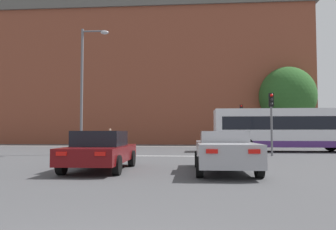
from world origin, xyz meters
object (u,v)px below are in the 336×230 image
car_saloon_left (101,150)px  traffic_light_far_right (241,118)px  street_lamp_junction (86,79)px  pedestrian_walking_east (256,136)px  traffic_light_near_right (271,113)px  pedestrian_walking_west (268,136)px  pedestrian_waiting (110,136)px  bus_crossing_lead (290,129)px  car_roadster_right (224,151)px

car_saloon_left → traffic_light_far_right: 21.52m
street_lamp_junction → pedestrian_walking_east: 18.49m
traffic_light_near_right → pedestrian_walking_west: bearing=78.3°
traffic_light_near_right → pedestrian_walking_west: (2.68, 12.89, -1.49)m
street_lamp_junction → pedestrian_walking_west: 19.09m
traffic_light_far_right → pedestrian_waiting: size_ratio=2.32×
street_lamp_junction → pedestrian_waiting: (-1.68, 12.58, -3.68)m
bus_crossing_lead → traffic_light_near_right: traffic_light_near_right is taller
bus_crossing_lead → pedestrian_walking_west: 8.56m
pedestrian_waiting → traffic_light_far_right: bearing=175.3°
bus_crossing_lead → traffic_light_near_right: size_ratio=2.89×
pedestrian_walking_west → traffic_light_far_right: bearing=2.1°
street_lamp_junction → pedestrian_walking_west: bearing=42.2°
car_roadster_right → bus_crossing_lead: 13.58m
pedestrian_waiting → pedestrian_walking_east: (14.46, 0.27, 0.02)m
traffic_light_far_right → bus_crossing_lead: bearing=-74.0°
car_saloon_left → traffic_light_far_right: (7.93, 19.91, 1.98)m
car_roadster_right → pedestrian_waiting: 22.81m
bus_crossing_lead → pedestrian_walking_east: 8.84m
pedestrian_walking_east → pedestrian_walking_west: (1.09, -0.27, -0.03)m
traffic_light_far_right → pedestrian_walking_east: 2.49m
car_saloon_left → street_lamp_junction: street_lamp_junction is taller
traffic_light_near_right → street_lamp_junction: size_ratio=0.47×
car_saloon_left → traffic_light_far_right: bearing=67.4°
street_lamp_junction → pedestrian_walking_west: street_lamp_junction is taller
traffic_light_far_right → pedestrian_walking_east: (1.56, 0.99, -1.67)m
bus_crossing_lead → pedestrian_waiting: (-15.15, 8.52, -0.59)m
traffic_light_near_right → pedestrian_waiting: (-12.87, 12.88, -1.47)m
bus_crossing_lead → traffic_light_far_right: size_ratio=2.64×
car_roadster_right → bus_crossing_lead: bearing=64.4°
car_roadster_right → pedestrian_walking_east: size_ratio=2.76×
car_roadster_right → street_lamp_junction: (-7.71, 8.21, 3.98)m
traffic_light_far_right → traffic_light_near_right: bearing=-90.1°
pedestrian_walking_east → pedestrian_walking_west: pedestrian_walking_east is taller
car_roadster_right → pedestrian_waiting: bearing=113.9°
traffic_light_near_right → street_lamp_junction: street_lamp_junction is taller
traffic_light_near_right → pedestrian_walking_east: (1.59, 13.15, -1.45)m
car_saloon_left → pedestrian_walking_east: (9.49, 20.90, 0.31)m
traffic_light_far_right → pedestrian_walking_west: (2.65, 0.72, -1.70)m
bus_crossing_lead → traffic_light_far_right: bearing=-164.0°
bus_crossing_lead → pedestrian_walking_west: (0.41, 8.53, -0.60)m
bus_crossing_lead → pedestrian_walking_east: bus_crossing_lead is taller
car_roadster_right → pedestrian_walking_east: pedestrian_walking_east is taller
car_roadster_right → pedestrian_walking_east: (5.07, 21.06, 0.32)m
traffic_light_near_right → pedestrian_walking_east: traffic_light_near_right is taller
bus_crossing_lead → pedestrian_waiting: size_ratio=6.12×
pedestrian_walking_west → car_saloon_left: bearing=49.7°
bus_crossing_lead → traffic_light_far_right: traffic_light_far_right is taller
bus_crossing_lead → street_lamp_junction: bearing=-73.2°
car_saloon_left → bus_crossing_lead: size_ratio=0.42×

